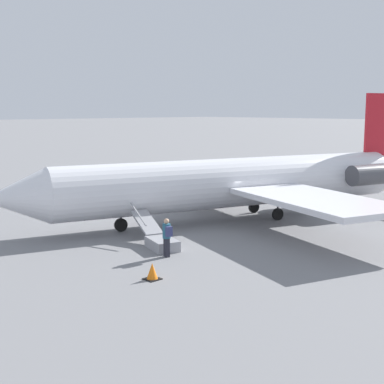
% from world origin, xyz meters
% --- Properties ---
extents(ground_plane, '(600.00, 600.00, 0.00)m').
position_xyz_m(ground_plane, '(0.00, 0.00, 0.00)').
color(ground_plane, slate).
extents(airplane_main, '(28.31, 21.67, 7.57)m').
position_xyz_m(airplane_main, '(-0.93, 0.29, 2.27)').
color(airplane_main, silver).
rests_on(airplane_main, ground).
extents(boarding_stairs, '(2.17, 4.13, 1.83)m').
position_xyz_m(boarding_stairs, '(7.46, 1.80, 0.39)').
color(boarding_stairs, '#99999E').
rests_on(boarding_stairs, ground).
extents(passenger, '(0.42, 0.57, 1.74)m').
position_xyz_m(passenger, '(8.30, 3.36, 1.00)').
color(passenger, '#23232D').
rests_on(passenger, ground).
extents(traffic_cone_near_stairs, '(0.59, 0.59, 0.65)m').
position_xyz_m(traffic_cone_near_stairs, '(10.81, 5.36, 0.30)').
color(traffic_cone_near_stairs, black).
rests_on(traffic_cone_near_stairs, ground).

